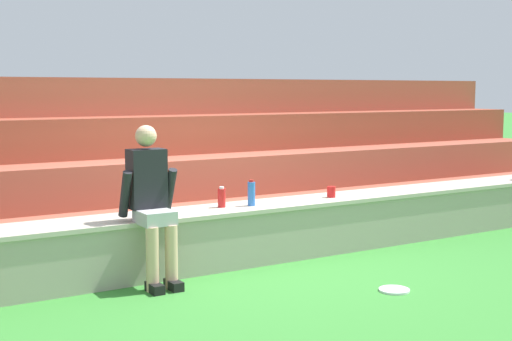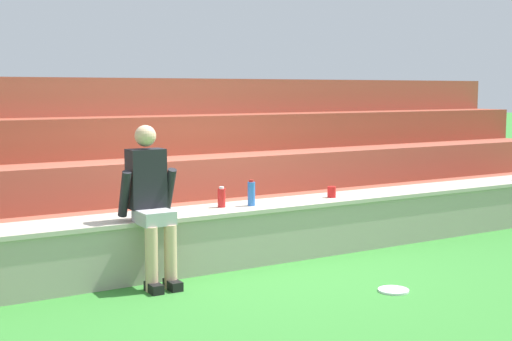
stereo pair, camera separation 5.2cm
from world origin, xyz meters
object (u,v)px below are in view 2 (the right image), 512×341
object	(u,v)px
water_bottle_near_left	(251,193)
water_bottle_near_right	(222,198)
plastic_cup_left_end	(332,192)
frisbee	(393,290)
person_left_of_center	(151,201)

from	to	relation	value
water_bottle_near_left	water_bottle_near_right	world-z (taller)	water_bottle_near_left
water_bottle_near_right	plastic_cup_left_end	xyz separation A→B (m)	(1.31, -0.06, -0.04)
water_bottle_near_left	water_bottle_near_right	bearing A→B (deg)	165.87
water_bottle_near_left	plastic_cup_left_end	distance (m)	1.01
water_bottle_near_right	frisbee	xyz separation A→B (m)	(0.79, -1.62, -0.65)
person_left_of_center	plastic_cup_left_end	xyz separation A→B (m)	(2.19, 0.28, -0.13)
person_left_of_center	water_bottle_near_right	bearing A→B (deg)	20.85
water_bottle_near_right	frisbee	distance (m)	1.91
plastic_cup_left_end	person_left_of_center	bearing A→B (deg)	-172.77
water_bottle_near_left	plastic_cup_left_end	xyz separation A→B (m)	(1.01, 0.02, -0.06)
person_left_of_center	plastic_cup_left_end	size ratio (longest dim) A/B	12.02
person_left_of_center	water_bottle_near_right	world-z (taller)	person_left_of_center
person_left_of_center	water_bottle_near_left	world-z (taller)	person_left_of_center
person_left_of_center	water_bottle_near_left	xyz separation A→B (m)	(1.18, 0.26, -0.06)
person_left_of_center	water_bottle_near_right	size ratio (longest dim) A/B	6.86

